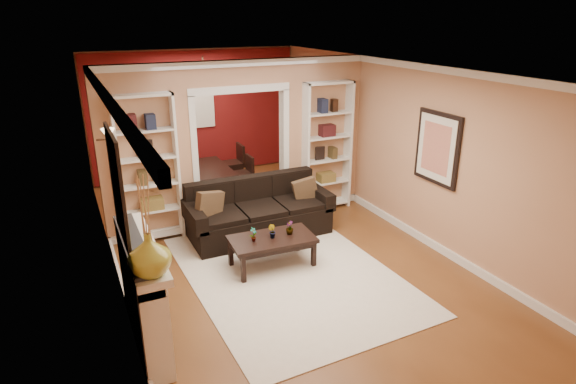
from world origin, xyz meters
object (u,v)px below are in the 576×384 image
sofa (259,209)px  fireplace (145,293)px  bookshelf_left (148,170)px  dining_table (210,179)px  bookshelf_right (327,147)px  coffee_table (272,252)px

sofa → fireplace: bearing=-137.1°
bookshelf_left → fireplace: 2.65m
bookshelf_left → fireplace: size_ratio=1.35×
dining_table → bookshelf_right: bearing=-136.3°
coffee_table → dining_table: dining_table is taller
dining_table → bookshelf_left: bearing=140.7°
fireplace → dining_table: fireplace is taller
bookshelf_right → coffee_table: bearing=-137.6°
bookshelf_right → dining_table: (-1.67, 1.75, -0.90)m
bookshelf_right → dining_table: size_ratio=1.60×
bookshelf_right → fireplace: bearing=-145.2°
bookshelf_left → fireplace: (-0.54, -2.53, -0.57)m
sofa → coffee_table: 1.08m
bookshelf_right → fireplace: bookshelf_right is taller
sofa → bookshelf_right: bearing=20.6°
dining_table → sofa: bearing=-176.9°
bookshelf_left → sofa: bearing=-20.4°
sofa → dining_table: bearing=93.1°
coffee_table → fireplace: bearing=-150.7°
sofa → bookshelf_left: bearing=159.6°
coffee_table → bookshelf_right: size_ratio=0.51×
bookshelf_left → dining_table: bookshelf_left is taller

